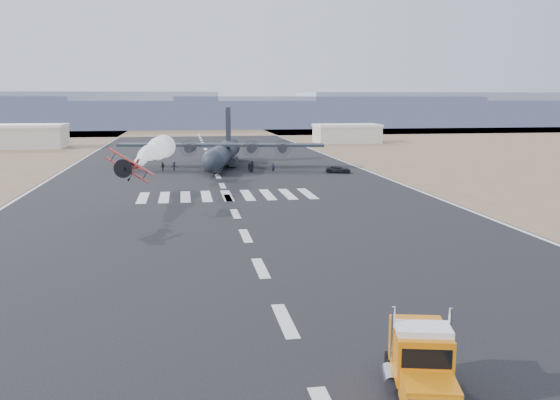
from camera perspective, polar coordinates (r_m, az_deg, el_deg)
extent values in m
plane|color=black|center=(38.57, 0.47, -11.53)|extent=(500.00, 500.00, 0.00)
cube|color=#796345|center=(265.86, -8.01, 6.62)|extent=(500.00, 80.00, 0.00)
cube|color=gray|center=(301.28, -20.77, 8.07)|extent=(150.00, 50.00, 17.00)
cube|color=gray|center=(295.58, -8.18, 8.18)|extent=(150.00, 50.00, 13.00)
cube|color=gray|center=(303.93, 4.30, 8.48)|extent=(150.00, 50.00, 15.00)
cube|color=gray|center=(325.31, 15.63, 8.41)|extent=(150.00, 50.00, 17.00)
cube|color=gray|center=(357.45, 25.20, 7.62)|extent=(150.00, 50.00, 13.00)
cube|color=#B7B2A2|center=(186.49, -23.63, 5.55)|extent=(24.00, 14.00, 6.00)
cube|color=white|center=(186.33, -23.70, 6.56)|extent=(24.50, 14.50, 0.80)
cube|color=#B7B2A2|center=(192.94, 6.44, 6.29)|extent=(20.00, 12.00, 5.20)
cube|color=white|center=(192.79, 6.46, 7.15)|extent=(20.50, 12.50, 0.80)
cube|color=black|center=(30.71, 13.10, -16.46)|extent=(2.69, 6.95, 0.25)
cube|color=orange|center=(27.67, 14.17, -17.71)|extent=(2.83, 2.91, 1.32)
cube|color=orange|center=(28.92, 13.61, -14.54)|extent=(2.89, 2.36, 2.23)
cube|color=black|center=(28.00, 13.93, -14.60)|extent=(2.19, 0.64, 0.91)
cube|color=white|center=(28.74, 13.61, -12.18)|extent=(2.84, 2.16, 0.51)
cube|color=orange|center=(30.69, 13.03, -13.67)|extent=(2.93, 2.56, 2.63)
cylinder|color=black|center=(31.28, 10.68, -15.87)|extent=(0.65, 1.18, 1.11)
cylinder|color=black|center=(31.62, 15.04, -15.74)|extent=(0.65, 1.18, 1.11)
cylinder|color=black|center=(32.19, 10.47, -15.09)|extent=(0.65, 1.18, 1.11)
cylinder|color=black|center=(32.52, 14.70, -14.99)|extent=(0.65, 1.18, 1.11)
cylinder|color=#AA2E0B|center=(71.76, -14.27, 3.08)|extent=(1.38, 4.92, 0.87)
sphere|color=black|center=(71.91, -14.25, 3.36)|extent=(0.68, 0.68, 0.68)
cylinder|color=black|center=(69.49, -14.63, 2.85)|extent=(1.03, 0.68, 0.97)
cylinder|color=black|center=(69.16, -14.68, 2.82)|extent=(2.13, 0.25, 2.14)
cube|color=#AA2E0B|center=(71.42, -14.32, 2.77)|extent=(5.13, 1.50, 3.06)
cube|color=#AA2E0B|center=(71.01, -14.40, 3.67)|extent=(5.30, 1.51, 3.16)
cube|color=#AA2E0B|center=(73.89, -13.96, 3.65)|extent=(0.19, 0.88, 0.97)
cube|color=#AA2E0B|center=(73.94, -13.94, 3.28)|extent=(2.00, 0.88, 0.08)
cylinder|color=black|center=(71.30, -14.96, 2.06)|extent=(0.16, 0.44, 0.43)
cylinder|color=black|center=(71.00, -13.73, 2.08)|extent=(0.16, 0.44, 0.43)
sphere|color=white|center=(74.13, -13.92, 3.30)|extent=(0.68, 0.68, 0.68)
sphere|color=white|center=(76.40, -13.60, 3.51)|extent=(0.96, 0.96, 0.96)
sphere|color=white|center=(78.68, -13.30, 3.72)|extent=(1.24, 1.24, 1.24)
sphere|color=white|center=(80.96, -13.02, 3.91)|extent=(1.53, 1.53, 1.53)
sphere|color=white|center=(83.24, -12.75, 4.10)|extent=(1.81, 1.81, 1.81)
sphere|color=white|center=(85.53, -12.50, 4.27)|extent=(2.09, 2.09, 2.09)
sphere|color=white|center=(87.82, -12.26, 4.44)|extent=(2.37, 2.37, 2.37)
sphere|color=white|center=(90.11, -12.03, 4.59)|extent=(2.66, 2.66, 2.66)
sphere|color=white|center=(92.40, -11.82, 4.74)|extent=(2.94, 2.94, 2.94)
sphere|color=white|center=(94.69, -11.61, 4.88)|extent=(3.22, 3.22, 3.22)
sphere|color=white|center=(96.99, -11.41, 5.02)|extent=(3.50, 3.50, 3.50)
sphere|color=white|center=(99.29, -11.23, 5.14)|extent=(3.79, 3.79, 3.79)
cylinder|color=#212932|center=(122.67, -5.60, 4.41)|extent=(9.45, 29.44, 4.17)
sphere|color=#212932|center=(108.27, -6.52, 3.69)|extent=(4.17, 4.17, 4.17)
cone|color=#212932|center=(137.10, -4.87, 4.98)|extent=(5.24, 6.91, 4.17)
cube|color=#212932|center=(121.47, -5.67, 5.30)|extent=(41.77, 11.95, 0.52)
cylinder|color=#212932|center=(123.14, -11.50, 4.97)|extent=(2.57, 4.24, 1.88)
cylinder|color=#3F3F44|center=(121.12, -11.72, 4.88)|extent=(3.49, 0.70, 3.54)
cylinder|color=#212932|center=(121.91, -8.63, 5.01)|extent=(2.57, 4.24, 1.88)
cylinder|color=#3F3F44|center=(119.87, -8.80, 4.92)|extent=(3.49, 0.70, 3.54)
cylinder|color=#212932|center=(120.40, -2.73, 5.05)|extent=(2.57, 4.24, 1.88)
cylinder|color=#3F3F44|center=(118.33, -2.80, 4.96)|extent=(3.49, 0.70, 3.54)
cylinder|color=#212932|center=(120.12, 0.26, 5.05)|extent=(2.57, 4.24, 1.88)
cylinder|color=#3F3F44|center=(118.04, 0.24, 4.96)|extent=(3.49, 0.70, 3.54)
cube|color=#212932|center=(134.71, -5.00, 7.12)|extent=(1.48, 4.72, 8.34)
cube|color=#212932|center=(135.49, -4.95, 5.28)|extent=(14.91, 5.75, 0.36)
cube|color=#212932|center=(124.14, -6.58, 3.73)|extent=(2.38, 6.37, 1.67)
cylinder|color=black|center=(124.20, -6.58, 3.47)|extent=(0.72, 1.22, 1.15)
cube|color=#212932|center=(123.60, -4.47, 3.74)|extent=(2.38, 6.37, 1.67)
cylinder|color=black|center=(123.66, -4.47, 3.48)|extent=(0.72, 1.22, 1.15)
cylinder|color=black|center=(111.60, -6.28, 2.72)|extent=(0.58, 1.00, 0.94)
imported|color=black|center=(113.57, 5.64, 2.95)|extent=(5.27, 3.73, 1.34)
imported|color=black|center=(115.72, -2.98, 3.20)|extent=(0.68, 0.58, 1.70)
imported|color=black|center=(113.69, -2.71, 3.10)|extent=(0.98, 0.95, 1.74)
imported|color=black|center=(117.78, -10.16, 3.19)|extent=(1.20, 0.67, 1.76)
imported|color=black|center=(118.61, -11.23, 3.20)|extent=(1.07, 1.10, 1.73)
imported|color=black|center=(114.93, -2.86, 3.17)|extent=(0.99, 0.87, 1.73)
imported|color=black|center=(116.56, -7.22, 3.20)|extent=(1.44, 1.57, 1.74)
imported|color=black|center=(114.38, -0.68, 3.14)|extent=(0.66, 0.56, 1.69)
imported|color=black|center=(117.58, -2.67, 3.35)|extent=(0.60, 0.93, 1.88)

